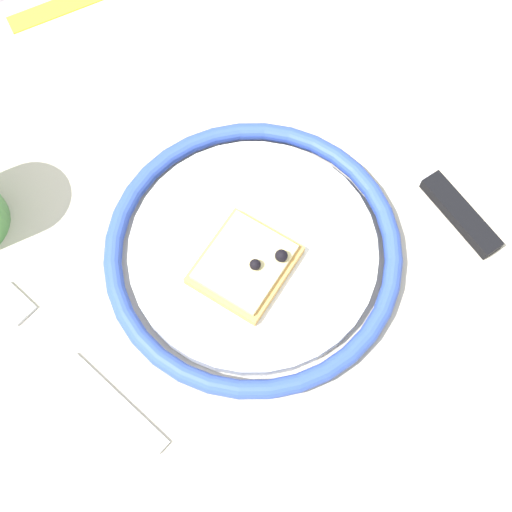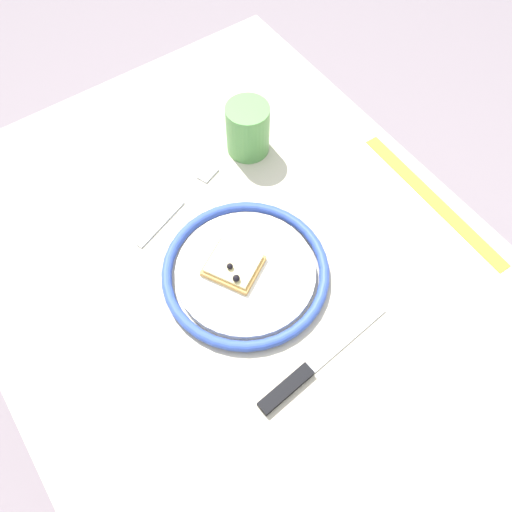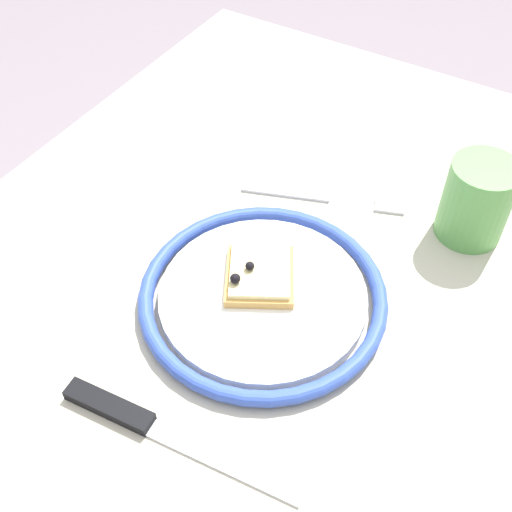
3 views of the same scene
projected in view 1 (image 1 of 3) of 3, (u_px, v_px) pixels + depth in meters
The scene contains 6 objects.
ground_plane at pixel (248, 411), 1.29m from camera, with size 6.00×6.00×0.00m, color gray.
dining_table at pixel (241, 298), 0.68m from camera, with size 1.01×0.77×0.76m.
plate at pixel (254, 252), 0.59m from camera, with size 0.26×0.26×0.02m.
pizza_slice_near at pixel (245, 264), 0.57m from camera, with size 0.11×0.10×0.03m.
knife at pixel (437, 188), 0.62m from camera, with size 0.04×0.24×0.01m.
fork at pixel (77, 364), 0.56m from camera, with size 0.08×0.19×0.00m.
Camera 1 is at (-0.09, -0.21, 1.31)m, focal length 46.87 mm.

